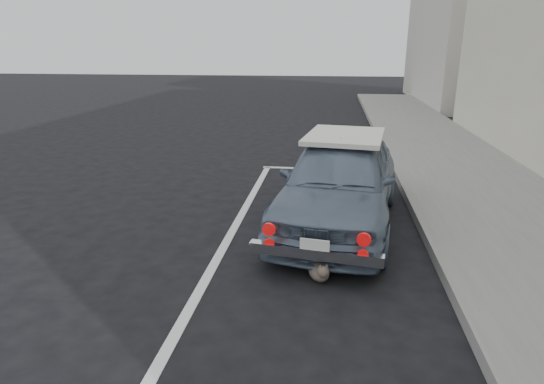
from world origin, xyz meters
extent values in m
plane|color=black|center=(0.00, 0.00, 0.00)|extent=(80.00, 80.00, 0.00)
cube|color=beige|center=(6.35, 20.00, 4.00)|extent=(3.50, 10.00, 8.00)
cube|color=silver|center=(0.50, 6.50, 0.00)|extent=(3.00, 0.12, 0.01)
cube|color=silver|center=(-0.90, 3.00, 0.00)|extent=(0.12, 7.00, 0.01)
imported|color=slate|center=(0.63, 3.30, 0.68)|extent=(2.15, 4.15, 1.35)
cube|color=silver|center=(0.69, 3.70, 1.28)|extent=(1.32, 1.65, 0.07)
cube|color=silver|center=(0.35, 1.39, 0.38)|extent=(1.52, 0.34, 0.12)
cube|color=white|center=(0.34, 1.35, 0.48)|extent=(0.33, 0.07, 0.17)
cylinder|color=red|center=(-0.17, 1.44, 0.62)|extent=(0.15, 0.06, 0.15)
cylinder|color=red|center=(0.87, 1.29, 0.62)|extent=(0.15, 0.06, 0.15)
cylinder|color=red|center=(-0.17, 1.44, 0.44)|extent=(0.12, 0.06, 0.12)
cylinder|color=red|center=(0.87, 1.29, 0.44)|extent=(0.12, 0.06, 0.12)
ellipsoid|color=#77675A|center=(0.40, 1.49, 0.12)|extent=(0.33, 0.42, 0.22)
sphere|color=#77675A|center=(0.45, 1.34, 0.19)|extent=(0.14, 0.14, 0.14)
cone|color=#77675A|center=(0.41, 1.33, 0.26)|extent=(0.05, 0.05, 0.05)
cone|color=#77675A|center=(0.49, 1.35, 0.26)|extent=(0.05, 0.05, 0.05)
cylinder|color=#77675A|center=(0.39, 1.69, 0.04)|extent=(0.18, 0.20, 0.03)
camera|label=1|loc=(0.47, -3.24, 2.58)|focal=30.00mm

